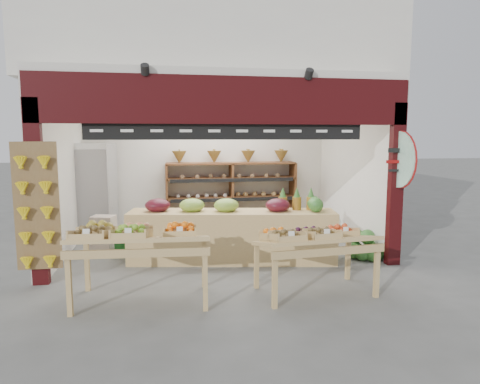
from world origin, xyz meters
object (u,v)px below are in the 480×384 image
(mid_counter, at_px, (231,234))
(cardboard_stack, at_px, (115,239))
(back_shelving, at_px, (231,183))
(display_table_left, at_px, (132,236))
(watermelon_pile, at_px, (365,247))
(refrigerator, at_px, (95,191))
(display_table_right, at_px, (311,238))

(mid_counter, bearing_deg, cardboard_stack, 156.06)
(back_shelving, xyz_separation_m, cardboard_stack, (-2.38, -1.49, -0.84))
(mid_counter, relative_size, display_table_left, 1.98)
(display_table_left, height_order, watermelon_pile, display_table_left)
(mid_counter, xyz_separation_m, watermelon_pile, (2.32, -0.24, -0.28))
(back_shelving, xyz_separation_m, mid_counter, (-0.37, -2.38, -0.62))
(mid_counter, relative_size, watermelon_pile, 5.26)
(refrigerator, distance_m, display_table_left, 3.81)
(refrigerator, bearing_deg, mid_counter, -31.71)
(mid_counter, bearing_deg, refrigerator, 139.40)
(back_shelving, height_order, cardboard_stack, back_shelving)
(refrigerator, relative_size, display_table_left, 1.11)
(refrigerator, xyz_separation_m, display_table_left, (1.01, -3.67, -0.15))
(back_shelving, xyz_separation_m, watermelon_pile, (1.95, -2.61, -0.90))
(watermelon_pile, bearing_deg, cardboard_stack, 165.40)
(cardboard_stack, relative_size, mid_counter, 0.31)
(refrigerator, height_order, cardboard_stack, refrigerator)
(cardboard_stack, relative_size, display_table_right, 0.67)
(watermelon_pile, bearing_deg, display_table_right, -136.84)
(display_table_left, xyz_separation_m, watermelon_pile, (3.84, 1.26, -0.65))
(mid_counter, bearing_deg, display_table_right, -63.30)
(back_shelving, height_order, refrigerator, refrigerator)
(mid_counter, height_order, display_table_right, mid_counter)
(refrigerator, bearing_deg, watermelon_pile, -17.49)
(cardboard_stack, height_order, display_table_left, display_table_left)
(cardboard_stack, distance_m, display_table_right, 3.83)
(back_shelving, bearing_deg, cardboard_stack, -148.03)
(display_table_left, distance_m, display_table_right, 2.35)
(mid_counter, bearing_deg, back_shelving, 81.04)
(cardboard_stack, xyz_separation_m, mid_counter, (2.01, -0.89, 0.22))
(mid_counter, bearing_deg, watermelon_pile, -5.82)
(display_table_left, bearing_deg, refrigerator, 105.44)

